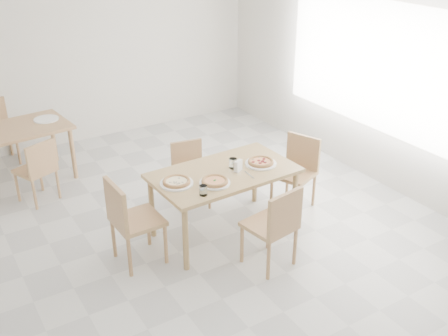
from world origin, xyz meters
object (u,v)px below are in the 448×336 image
plate_pepperoni (261,164)px  napkin_holder (238,166)px  pizza_margherita (215,181)px  pizza_mushroom (177,181)px  main_table (224,178)px  plate_empty (46,119)px  chair_west (129,217)px  tumbler_a (233,163)px  tumbler_b (203,190)px  pizza_pepperoni (261,162)px  chair_north (189,169)px  chair_east (298,167)px  plate_mushroom (177,183)px  plate_margherita (215,183)px  second_table (10,136)px  chair_back_s (38,167)px  chair_south (276,223)px

plate_pepperoni → napkin_holder: (-0.31, -0.02, 0.05)m
pizza_margherita → pizza_mushroom: (-0.33, 0.20, 0.00)m
main_table → plate_empty: size_ratio=4.86×
chair_west → tumbler_a: (1.22, 0.02, 0.27)m
pizza_mushroom → tumbler_b: size_ratio=3.12×
pizza_mushroom → pizza_pepperoni: same height
pizza_margherita → chair_north: bearing=77.1°
napkin_holder → plate_empty: (-1.33, 2.62, -0.05)m
chair_east → plate_mushroom: 1.64m
chair_east → tumbler_a: (-0.94, -0.04, 0.30)m
main_table → tumbler_a: 0.19m
chair_west → tumbler_b: chair_west is taller
plate_margherita → second_table: size_ratio=0.21×
chair_back_s → pizza_mushroom: bearing=96.9°
pizza_pepperoni → second_table: bearing=130.2°
chair_west → chair_east: bearing=-90.2°
chair_west → second_table: bearing=11.9°
chair_back_s → tumbler_a: bearing=111.5°
chair_east → tumbler_b: bearing=-96.9°
chair_west → pizza_margherita: 0.92m
plate_margherita → pizza_margherita: bearing=-90.0°
pizza_margherita → tumbler_a: size_ratio=2.69×
chair_back_s → plate_empty: size_ratio=2.52×
pizza_margherita → plate_empty: size_ratio=0.93×
second_table → chair_north: bearing=-50.6°
pizza_mushroom → chair_west: bearing=-179.3°
chair_south → plate_pepperoni: 0.86m
chair_south → plate_margherita: 0.74m
pizza_margherita → second_table: 3.02m
pizza_pepperoni → plate_empty: (-1.63, 2.60, -0.02)m
plate_mushroom → main_table: bearing=-0.5°
chair_east → pizza_pepperoni: (-0.63, -0.12, 0.28)m
plate_mushroom → tumbler_a: size_ratio=3.07×
plate_margherita → plate_mushroom: size_ratio=0.93×
chair_north → plate_empty: 2.15m
plate_margherita → napkin_holder: (0.35, 0.11, 0.05)m
plate_empty → chair_west: bearing=-87.7°
chair_south → plate_margherita: bearing=-72.5°
chair_north → pizza_mushroom: pizza_mushroom is taller
plate_margherita → pizza_mushroom: size_ratio=0.99×
tumbler_b → chair_back_s: size_ratio=0.13×
main_table → plate_margherita: (-0.23, -0.19, 0.09)m
pizza_mushroom → tumbler_a: 0.69m
tumbler_b → plate_empty: 2.97m
chair_north → chair_back_s: size_ratio=0.96×
tumbler_a → tumbler_b: (-0.57, -0.35, -0.00)m
main_table → second_table: same height
pizza_pepperoni → chair_east: bearing=11.1°
plate_pepperoni → pizza_pepperoni: size_ratio=1.02×
chair_south → pizza_margherita: bearing=-72.5°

